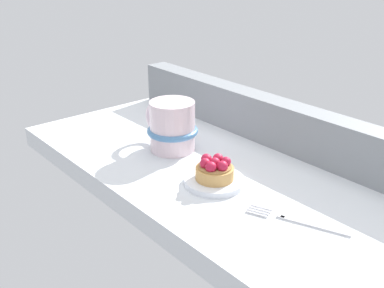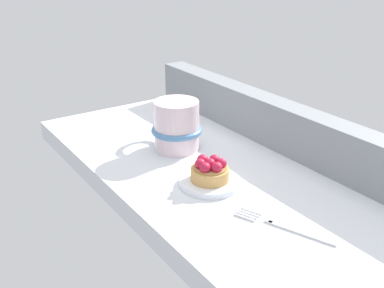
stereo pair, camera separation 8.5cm
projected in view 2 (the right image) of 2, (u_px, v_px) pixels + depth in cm
name	position (u px, v px, depth cm)	size (l,w,h in cm)	color
ground_plane	(213.00, 176.00, 87.01)	(82.26, 38.62, 4.07)	silver
window_rail_back	(280.00, 125.00, 92.94)	(80.62, 5.20, 9.28)	gray
dessert_plate	(210.00, 183.00, 79.33)	(10.43, 10.43, 1.06)	silver
raspberry_tart	(210.00, 170.00, 78.42)	(6.56, 6.56, 4.02)	tan
coffee_mug	(176.00, 126.00, 91.88)	(13.85, 10.15, 10.01)	silver
dessert_fork	(283.00, 226.00, 67.54)	(15.12, 7.15, 0.60)	silver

